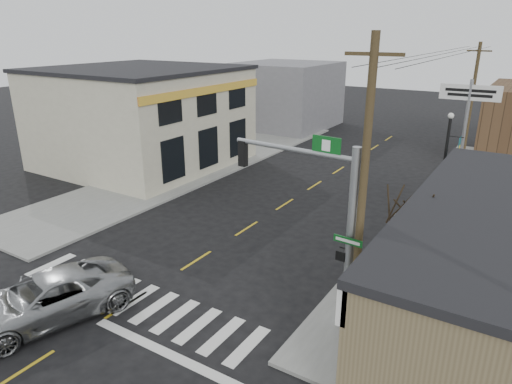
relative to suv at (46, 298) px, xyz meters
The scene contains 19 objects.
ground 2.70m from the suv, 50.13° to the left, with size 140.00×140.00×0.00m, color black.
sidewalk_right 18.40m from the suv, 54.58° to the left, with size 6.00×38.00×0.13m, color slate.
sidewalk_left 16.70m from the suv, 116.11° to the left, with size 6.00×38.00×0.13m, color slate.
center_line 10.15m from the suv, 80.57° to the left, with size 0.12×56.00×0.01m, color gold.
crosswalk 3.01m from the suv, 55.19° to the left, with size 11.00×2.20×0.01m, color silver.
left_building 19.77m from the suv, 125.36° to the left, with size 12.00×12.00×6.80m, color #BBB79C.
bldg_distant_left 35.33m from the suv, 105.37° to the left, with size 9.00×10.00×6.40m, color slate.
suv is the anchor object (origin of this frame).
traffic_signal_pole 10.00m from the suv, 31.54° to the left, with size 4.95×0.38×6.27m.
guide_sign 14.03m from the suv, 45.36° to the left, with size 1.53×0.13×2.68m.
fire_hydrant 11.97m from the suv, 34.59° to the left, with size 0.21×0.21×0.67m.
ped_crossing_sign 14.78m from the suv, 50.94° to the left, with size 0.98×0.07×2.51m.
lamp_post 18.78m from the suv, 58.79° to the left, with size 0.72×0.57×5.58m.
dance_center_sign 22.99m from the suv, 64.52° to the left, with size 3.19×0.20×6.79m.
bare_tree 12.91m from the suv, 37.18° to the left, with size 2.48×2.48×4.95m.
shrub_front 11.43m from the suv, 35.76° to the left, with size 1.30×1.30×0.97m, color black.
shrub_back 14.46m from the suv, 36.16° to the left, with size 1.05×1.05×0.79m, color black.
utility_pole_near 11.17m from the suv, 28.10° to the left, with size 1.62×0.24×9.32m.
utility_pole_far 27.70m from the suv, 70.51° to the left, with size 1.50×0.23×8.63m.
Camera 1 is at (11.59, -9.59, 9.44)m, focal length 32.00 mm.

